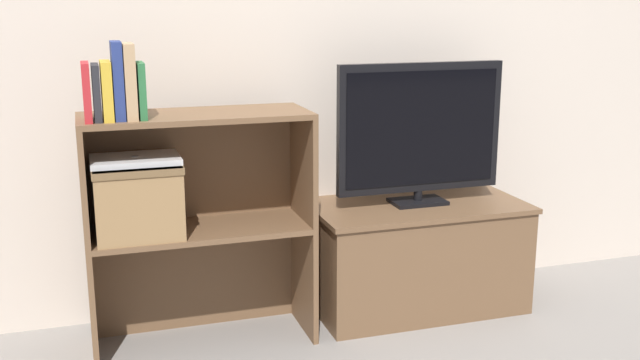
{
  "coord_description": "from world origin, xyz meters",
  "views": [
    {
      "loc": [
        -0.84,
        -2.46,
        1.26
      ],
      "look_at": [
        0.0,
        0.16,
        0.59
      ],
      "focal_mm": 42.0,
      "sensor_mm": 36.0,
      "label": 1
    }
  ],
  "objects_px": {
    "book_navy": "(118,81)",
    "tv": "(420,130)",
    "book_charcoal": "(96,93)",
    "book_mustard": "(107,91)",
    "book_crimson": "(86,92)",
    "storage_basket_left": "(137,195)",
    "laptop": "(135,159)",
    "book_tan": "(130,81)",
    "tv_stand": "(416,255)",
    "book_forest": "(141,91)"
  },
  "relations": [
    {
      "from": "storage_basket_left",
      "to": "laptop",
      "type": "bearing_deg",
      "value": -90.0
    },
    {
      "from": "book_crimson",
      "to": "book_navy",
      "type": "height_order",
      "value": "book_navy"
    },
    {
      "from": "book_charcoal",
      "to": "book_navy",
      "type": "relative_size",
      "value": 0.72
    },
    {
      "from": "book_mustard",
      "to": "storage_basket_left",
      "type": "distance_m",
      "value": 0.39
    },
    {
      "from": "book_charcoal",
      "to": "book_tan",
      "type": "bearing_deg",
      "value": 0.0
    },
    {
      "from": "book_navy",
      "to": "laptop",
      "type": "xyz_separation_m",
      "value": [
        0.04,
        0.05,
        -0.28
      ]
    },
    {
      "from": "book_charcoal",
      "to": "book_mustard",
      "type": "distance_m",
      "value": 0.03
    },
    {
      "from": "book_crimson",
      "to": "storage_basket_left",
      "type": "bearing_deg",
      "value": 18.74
    },
    {
      "from": "book_tan",
      "to": "book_crimson",
      "type": "bearing_deg",
      "value": 180.0
    },
    {
      "from": "laptop",
      "to": "tv",
      "type": "bearing_deg",
      "value": 3.84
    },
    {
      "from": "book_navy",
      "to": "storage_basket_left",
      "type": "height_order",
      "value": "book_navy"
    },
    {
      "from": "book_tan",
      "to": "laptop",
      "type": "relative_size",
      "value": 0.83
    },
    {
      "from": "tv_stand",
      "to": "book_crimson",
      "type": "relative_size",
      "value": 4.55
    },
    {
      "from": "storage_basket_left",
      "to": "book_crimson",
      "type": "bearing_deg",
      "value": -161.26
    },
    {
      "from": "tv_stand",
      "to": "laptop",
      "type": "height_order",
      "value": "laptop"
    },
    {
      "from": "tv",
      "to": "book_forest",
      "type": "relative_size",
      "value": 3.7
    },
    {
      "from": "book_charcoal",
      "to": "laptop",
      "type": "height_order",
      "value": "book_charcoal"
    },
    {
      "from": "book_crimson",
      "to": "book_mustard",
      "type": "distance_m",
      "value": 0.06
    },
    {
      "from": "tv",
      "to": "book_crimson",
      "type": "distance_m",
      "value": 1.29
    },
    {
      "from": "tv_stand",
      "to": "book_crimson",
      "type": "distance_m",
      "value": 1.47
    },
    {
      "from": "book_crimson",
      "to": "book_navy",
      "type": "distance_m",
      "value": 0.11
    },
    {
      "from": "tv",
      "to": "book_tan",
      "type": "relative_size",
      "value": 2.77
    },
    {
      "from": "tv",
      "to": "book_tan",
      "type": "bearing_deg",
      "value": -173.7
    },
    {
      "from": "book_mustard",
      "to": "book_tan",
      "type": "height_order",
      "value": "book_tan"
    },
    {
      "from": "tv",
      "to": "book_tan",
      "type": "height_order",
      "value": "book_tan"
    },
    {
      "from": "book_mustard",
      "to": "laptop",
      "type": "height_order",
      "value": "book_mustard"
    },
    {
      "from": "tv_stand",
      "to": "storage_basket_left",
      "type": "bearing_deg",
      "value": -176.08
    },
    {
      "from": "book_charcoal",
      "to": "book_mustard",
      "type": "bearing_deg",
      "value": 0.0
    },
    {
      "from": "tv_stand",
      "to": "book_navy",
      "type": "relative_size",
      "value": 3.39
    },
    {
      "from": "book_navy",
      "to": "storage_basket_left",
      "type": "relative_size",
      "value": 0.85
    },
    {
      "from": "book_charcoal",
      "to": "book_mustard",
      "type": "height_order",
      "value": "book_mustard"
    },
    {
      "from": "storage_basket_left",
      "to": "laptop",
      "type": "height_order",
      "value": "laptop"
    },
    {
      "from": "book_tan",
      "to": "book_charcoal",
      "type": "bearing_deg",
      "value": 180.0
    },
    {
      "from": "book_crimson",
      "to": "storage_basket_left",
      "type": "relative_size",
      "value": 0.63
    },
    {
      "from": "book_navy",
      "to": "tv",
      "type": "bearing_deg",
      "value": 6.1
    },
    {
      "from": "storage_basket_left",
      "to": "book_charcoal",
      "type": "bearing_deg",
      "value": -156.68
    },
    {
      "from": "tv",
      "to": "book_crimson",
      "type": "xyz_separation_m",
      "value": [
        -1.26,
        -0.12,
        0.22
      ]
    },
    {
      "from": "book_forest",
      "to": "laptop",
      "type": "height_order",
      "value": "book_forest"
    },
    {
      "from": "laptop",
      "to": "book_crimson",
      "type": "bearing_deg",
      "value": -161.26
    },
    {
      "from": "book_crimson",
      "to": "storage_basket_left",
      "type": "distance_m",
      "value": 0.4
    },
    {
      "from": "book_forest",
      "to": "laptop",
      "type": "distance_m",
      "value": 0.25
    },
    {
      "from": "tv",
      "to": "tv_stand",
      "type": "bearing_deg",
      "value": 90.0
    },
    {
      "from": "tv",
      "to": "laptop",
      "type": "xyz_separation_m",
      "value": [
        -1.12,
        -0.08,
        -0.03
      ]
    },
    {
      "from": "book_mustard",
      "to": "book_navy",
      "type": "distance_m",
      "value": 0.05
    },
    {
      "from": "book_tan",
      "to": "tv_stand",
      "type": "bearing_deg",
      "value": 6.38
    },
    {
      "from": "book_navy",
      "to": "book_forest",
      "type": "height_order",
      "value": "book_navy"
    },
    {
      "from": "storage_basket_left",
      "to": "laptop",
      "type": "distance_m",
      "value": 0.13
    },
    {
      "from": "tv",
      "to": "book_forest",
      "type": "bearing_deg",
      "value": -173.49
    },
    {
      "from": "book_crimson",
      "to": "storage_basket_left",
      "type": "height_order",
      "value": "book_crimson"
    },
    {
      "from": "book_forest",
      "to": "book_mustard",
      "type": "bearing_deg",
      "value": 180.0
    }
  ]
}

